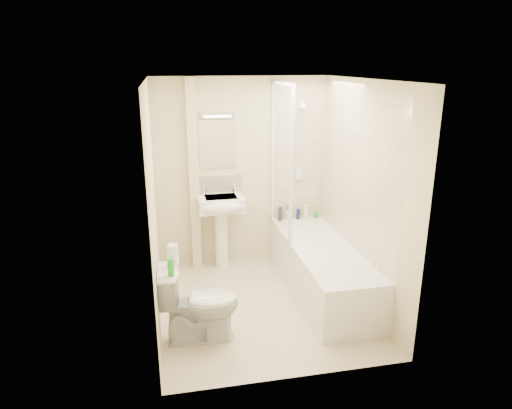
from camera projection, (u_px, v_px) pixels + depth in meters
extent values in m
plane|color=beige|center=(262.00, 304.00, 5.04)|extent=(2.50, 2.50, 0.00)
cube|color=beige|center=(242.00, 173.00, 5.85)|extent=(2.20, 0.02, 2.40)
cube|color=beige|center=(153.00, 207.00, 4.47)|extent=(0.02, 2.50, 2.40)
cube|color=beige|center=(363.00, 195.00, 4.89)|extent=(0.02, 2.50, 2.40)
cube|color=white|center=(263.00, 79.00, 4.32)|extent=(2.20, 2.50, 0.02)
cube|color=beige|center=(299.00, 153.00, 5.91)|extent=(0.70, 0.01, 1.75)
cube|color=beige|center=(356.00, 170.00, 5.00)|extent=(0.01, 2.10, 1.75)
cube|color=beige|center=(194.00, 176.00, 5.67)|extent=(0.12, 0.12, 2.40)
cube|color=beige|center=(219.00, 187.00, 5.83)|extent=(0.60, 0.02, 0.30)
cube|color=white|center=(218.00, 144.00, 5.66)|extent=(0.46, 0.01, 0.60)
cube|color=silver|center=(217.00, 114.00, 5.53)|extent=(0.42, 0.07, 0.07)
cube|color=white|center=(322.00, 268.00, 5.28)|extent=(0.70, 2.10, 0.55)
cube|color=white|center=(323.00, 251.00, 5.22)|extent=(0.56, 1.96, 0.05)
cube|color=white|center=(281.00, 159.00, 5.43)|extent=(0.01, 0.90, 1.80)
cube|color=white|center=(273.00, 153.00, 5.83)|extent=(0.04, 0.04, 1.80)
cube|color=white|center=(292.00, 168.00, 5.01)|extent=(0.04, 0.04, 1.80)
cube|color=white|center=(283.00, 83.00, 5.16)|extent=(0.04, 0.90, 0.04)
cube|color=white|center=(280.00, 229.00, 5.69)|extent=(0.04, 0.90, 0.03)
cylinder|color=white|center=(300.00, 144.00, 5.85)|extent=(0.02, 0.02, 0.90)
cylinder|color=white|center=(299.00, 178.00, 5.99)|extent=(0.05, 0.05, 0.02)
cylinder|color=white|center=(301.00, 109.00, 5.72)|extent=(0.05, 0.05, 0.02)
cylinder|color=white|center=(302.00, 107.00, 5.65)|extent=(0.08, 0.11, 0.11)
cube|color=white|center=(299.00, 173.00, 5.96)|extent=(0.10, 0.05, 0.14)
cylinder|color=white|center=(299.00, 141.00, 5.81)|extent=(0.01, 0.13, 0.84)
cylinder|color=white|center=(221.00, 239.00, 5.87)|extent=(0.16, 0.16, 0.76)
cube|color=white|center=(221.00, 203.00, 5.70)|extent=(0.57, 0.43, 0.17)
ellipsoid|color=white|center=(223.00, 207.00, 5.54)|extent=(0.57, 0.24, 0.17)
cube|color=silver|center=(221.00, 198.00, 5.68)|extent=(0.39, 0.28, 0.04)
cylinder|color=white|center=(205.00, 191.00, 5.72)|extent=(0.03, 0.03, 0.10)
cylinder|color=white|center=(234.00, 189.00, 5.80)|extent=(0.03, 0.03, 0.10)
sphere|color=white|center=(205.00, 186.00, 5.71)|extent=(0.04, 0.04, 0.04)
sphere|color=white|center=(234.00, 185.00, 5.78)|extent=(0.04, 0.04, 0.04)
cylinder|color=black|center=(280.00, 214.00, 6.02)|extent=(0.06, 0.06, 0.18)
cylinder|color=silver|center=(288.00, 215.00, 6.05)|extent=(0.05, 0.05, 0.14)
cylinder|color=black|center=(289.00, 212.00, 6.04)|extent=(0.05, 0.05, 0.21)
cylinder|color=navy|center=(298.00, 214.00, 6.08)|extent=(0.05, 0.05, 0.14)
cylinder|color=#F8E2C0|center=(305.00, 212.00, 6.09)|extent=(0.06, 0.06, 0.19)
cylinder|color=silver|center=(307.00, 214.00, 6.10)|extent=(0.05, 0.05, 0.14)
cylinder|color=green|center=(316.00, 215.00, 6.13)|extent=(0.06, 0.06, 0.08)
imported|color=white|center=(200.00, 303.00, 4.31)|extent=(0.50, 0.78, 0.75)
cylinder|color=white|center=(173.00, 261.00, 4.22)|extent=(0.11, 0.11, 0.09)
cylinder|color=white|center=(173.00, 250.00, 4.20)|extent=(0.10, 0.10, 0.11)
cylinder|color=green|center=(171.00, 267.00, 4.01)|extent=(0.06, 0.06, 0.16)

